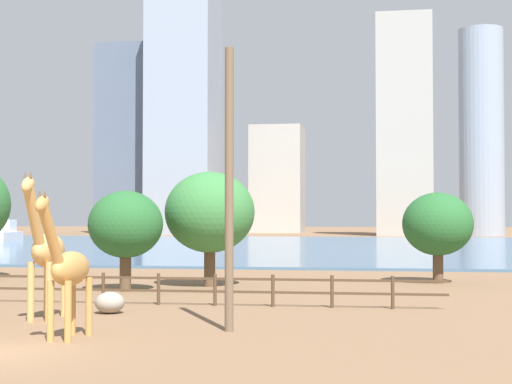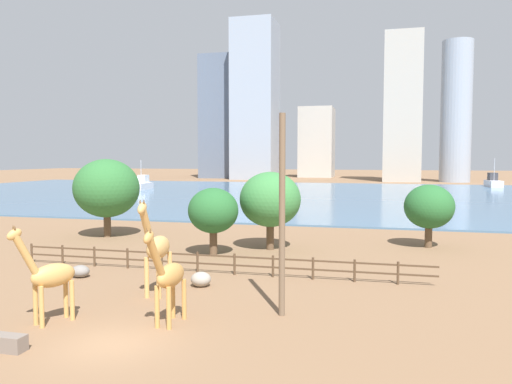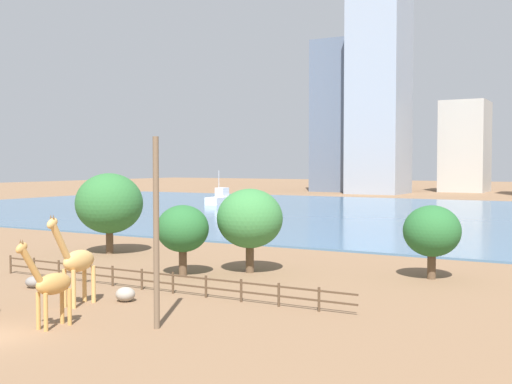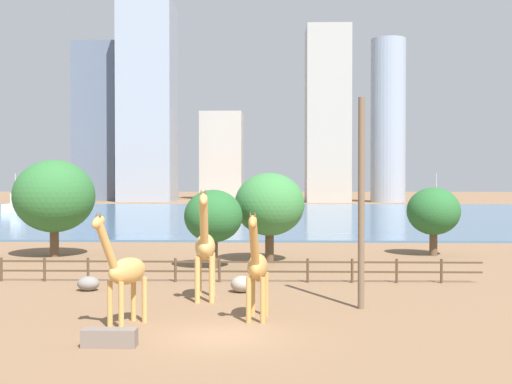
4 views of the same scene
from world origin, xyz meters
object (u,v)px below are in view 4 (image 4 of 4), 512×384
Objects in this scene: giraffe_young at (257,267)px; tree_right_tall at (434,211)px; tree_left_small at (54,196)px; boat_ferry at (17,206)px; feeding_trough at (110,338)px; tree_left_large at (270,205)px; utility_pole at (361,203)px; giraffe_companion at (125,271)px; giraffe_tall at (205,247)px; boulder_near_fence at (242,284)px; tree_center_broad at (213,216)px; boat_sailboat at (435,200)px; boulder_by_pole at (88,284)px.

tree_right_tall reaches higher than giraffe_young.
tree_left_small is 65.20m from boat_ferry.
feeding_trough is 91.91m from boat_ferry.
tree_left_large is at bearing 30.12° from boat_ferry.
utility_pole is at bearing -75.61° from tree_left_large.
giraffe_tall is at bearing -178.39° from giraffe_companion.
boulder_near_fence is 84.31m from boat_ferry.
giraffe_companion is 1.00× the size of giraffe_young.
tree_left_large reaches higher than tree_center_broad.
giraffe_companion is at bearing -159.60° from utility_pole.
giraffe_companion is 0.73× the size of tree_left_large.
tree_left_small is (-27.50, -1.40, 1.12)m from tree_right_tall.
utility_pole is at bearing 35.44° from feeding_trough.
tree_left_small is at bearing -146.28° from giraffe_tall.
utility_pole reaches higher than boat_sailboat.
tree_center_broad is at bearing 26.53° from boat_ferry.
utility_pole reaches higher than giraffe_tall.
giraffe_companion is at bearing 20.24° from boat_ferry.
tree_left_large is at bearing 76.89° from feeding_trough.
boulder_by_pole is 0.15× the size of boat_ferry.
giraffe_young is 15.16m from tree_center_broad.
tree_right_tall is at bearing 56.71° from feeding_trough.
utility_pole is at bearing 137.68° from giraffe_companion.
boat_sailboat reaches higher than boulder_near_fence.
giraffe_tall is 1.17× the size of giraffe_companion.
feeding_trough is 31.36m from tree_right_tall.
boulder_near_fence is at bearing -167.21° from giraffe_young.
feeding_trough is 0.24× the size of boat_sailboat.
boat_ferry is (-38.84, 65.13, -1.99)m from tree_center_broad.
boat_sailboat reaches higher than tree_center_broad.
boat_ferry is at bearing 114.43° from boulder_by_pole.
tree_right_tall is 0.72× the size of tree_left_small.
giraffe_tall is 4.61× the size of boulder_near_fence.
tree_left_small is at bearing 170.96° from tree_left_large.
feeding_trough is at bearing -21.36° from boat_sailboat.
tree_left_small is 101.75m from boat_sailboat.
feeding_trough is (3.81, -10.65, -0.06)m from boulder_by_pole.
tree_right_tall is at bearing 49.81° from boulder_near_fence.
giraffe_tall is 14.34m from tree_left_large.
giraffe_companion is at bearing -21.94° from boat_sailboat.
boat_ferry is at bearing 120.88° from utility_pole.
boat_sailboat is (39.48, 110.43, -0.75)m from giraffe_companion.
giraffe_companion is 16.03m from tree_center_broad.
tree_right_tall is (11.97, 3.88, -0.64)m from tree_left_large.
utility_pole is 16.20m from tree_left_large.
utility_pole is 21.15m from tree_right_tall.
tree_left_small is (-15.15, 20.57, 2.26)m from giraffe_young.
giraffe_companion is 5.11m from giraffe_young.
tree_left_large reaches higher than feeding_trough.
tree_left_small is (-14.24, 14.29, 3.95)m from boulder_near_fence.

